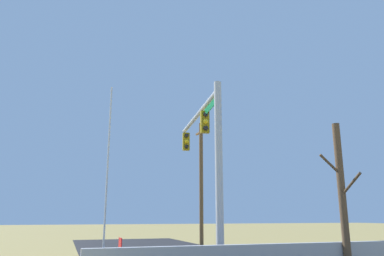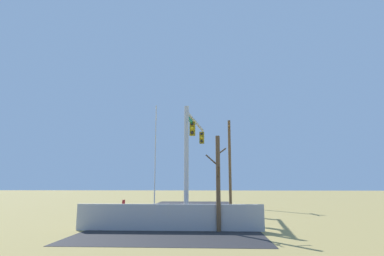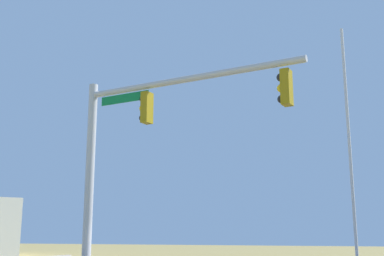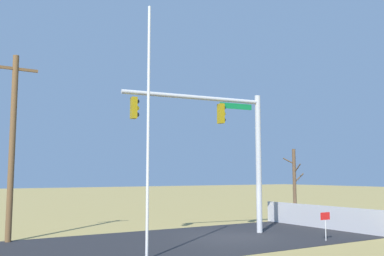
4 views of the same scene
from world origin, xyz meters
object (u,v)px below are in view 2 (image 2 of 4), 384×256
object	(u,v)px
signal_mast	(192,143)
flagpole	(155,156)
bare_tree	(218,181)
open_sign	(124,205)
utility_pole	(230,161)

from	to	relation	value
signal_mast	flagpole	bearing A→B (deg)	-149.58
bare_tree	open_sign	distance (m)	6.50
flagpole	utility_pole	distance (m)	7.34
utility_pole	open_sign	xyz separation A→B (m)	(11.74, -6.87, -3.31)
signal_mast	flagpole	world-z (taller)	flagpole
utility_pole	bare_tree	size ratio (longest dim) A/B	1.86
flagpole	bare_tree	size ratio (longest dim) A/B	2.04
utility_pole	open_sign	bearing A→B (deg)	-30.34
utility_pole	signal_mast	bearing A→B (deg)	-18.67
signal_mast	flagpole	xyz separation A→B (m)	(-5.81, -3.41, -0.36)
flagpole	utility_pole	xyz separation A→B (m)	(-3.37, 6.51, -0.21)
signal_mast	bare_tree	size ratio (longest dim) A/B	1.65
utility_pole	open_sign	world-z (taller)	utility_pole
bare_tree	flagpole	bearing A→B (deg)	-157.41
flagpole	open_sign	world-z (taller)	flagpole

